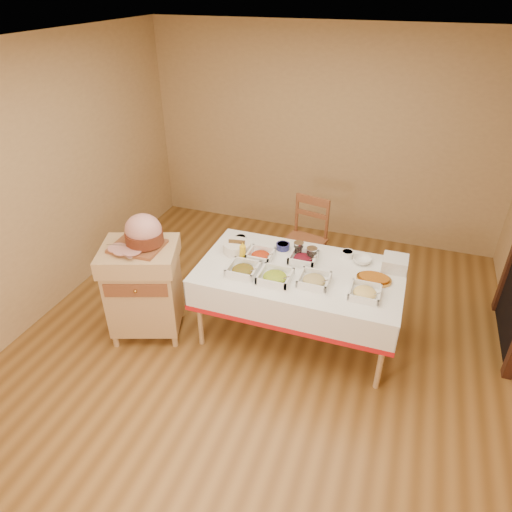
# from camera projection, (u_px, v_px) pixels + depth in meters

# --- Properties ---
(room_shell) EXTENTS (5.00, 5.00, 5.00)m
(room_shell) POSITION_uv_depth(u_px,v_px,m) (257.00, 226.00, 3.64)
(room_shell) COLOR brown
(room_shell) RESTS_ON ground
(dining_table) EXTENTS (1.82, 1.02, 0.76)m
(dining_table) POSITION_uv_depth(u_px,v_px,m) (299.00, 285.00, 4.17)
(dining_table) COLOR tan
(dining_table) RESTS_ON ground
(butcher_cart) EXTENTS (0.82, 0.75, 0.95)m
(butcher_cart) POSITION_uv_depth(u_px,v_px,m) (144.00, 285.00, 4.26)
(butcher_cart) COLOR tan
(butcher_cart) RESTS_ON ground
(dining_chair) EXTENTS (0.50, 0.49, 0.96)m
(dining_chair) POSITION_uv_depth(u_px,v_px,m) (305.00, 240.00, 5.09)
(dining_chair) COLOR brown
(dining_chair) RESTS_ON ground
(ham_on_board) EXTENTS (0.47, 0.45, 0.31)m
(ham_on_board) POSITION_uv_depth(u_px,v_px,m) (143.00, 234.00, 3.99)
(ham_on_board) COLOR brown
(ham_on_board) RESTS_ON butcher_cart
(serving_dish_a) EXTENTS (0.26, 0.26, 0.11)m
(serving_dish_a) POSITION_uv_depth(u_px,v_px,m) (243.00, 270.00, 4.02)
(serving_dish_a) COLOR white
(serving_dish_a) RESTS_ON dining_table
(serving_dish_b) EXTENTS (0.27, 0.27, 0.11)m
(serving_dish_b) POSITION_uv_depth(u_px,v_px,m) (275.00, 277.00, 3.93)
(serving_dish_b) COLOR white
(serving_dish_b) RESTS_ON dining_table
(serving_dish_c) EXTENTS (0.26, 0.26, 0.10)m
(serving_dish_c) POSITION_uv_depth(u_px,v_px,m) (314.00, 280.00, 3.89)
(serving_dish_c) COLOR white
(serving_dish_c) RESTS_ON dining_table
(serving_dish_d) EXTENTS (0.25, 0.25, 0.10)m
(serving_dish_d) POSITION_uv_depth(u_px,v_px,m) (365.00, 293.00, 3.74)
(serving_dish_d) COLOR white
(serving_dish_d) RESTS_ON dining_table
(serving_dish_e) EXTENTS (0.24, 0.23, 0.11)m
(serving_dish_e) POSITION_uv_depth(u_px,v_px,m) (261.00, 255.00, 4.23)
(serving_dish_e) COLOR white
(serving_dish_e) RESTS_ON dining_table
(serving_dish_f) EXTENTS (0.25, 0.24, 0.12)m
(serving_dish_f) POSITION_uv_depth(u_px,v_px,m) (303.00, 258.00, 4.18)
(serving_dish_f) COLOR white
(serving_dish_f) RESTS_ON dining_table
(small_bowl_left) EXTENTS (0.12, 0.12, 0.05)m
(small_bowl_left) POSITION_uv_depth(u_px,v_px,m) (241.00, 238.00, 4.51)
(small_bowl_left) COLOR white
(small_bowl_left) RESTS_ON dining_table
(small_bowl_mid) EXTENTS (0.13, 0.13, 0.06)m
(small_bowl_mid) POSITION_uv_depth(u_px,v_px,m) (283.00, 246.00, 4.38)
(small_bowl_mid) COLOR navy
(small_bowl_mid) RESTS_ON dining_table
(small_bowl_right) EXTENTS (0.12, 0.12, 0.06)m
(small_bowl_right) POSITION_uv_depth(u_px,v_px,m) (347.00, 254.00, 4.26)
(small_bowl_right) COLOR white
(small_bowl_right) RESTS_ON dining_table
(bowl_white_imported) EXTENTS (0.18, 0.18, 0.04)m
(bowl_white_imported) POSITION_uv_depth(u_px,v_px,m) (311.00, 251.00, 4.32)
(bowl_white_imported) COLOR white
(bowl_white_imported) RESTS_ON dining_table
(bowl_small_imported) EXTENTS (0.18, 0.18, 0.05)m
(bowl_small_imported) POSITION_uv_depth(u_px,v_px,m) (362.00, 260.00, 4.17)
(bowl_small_imported) COLOR white
(bowl_small_imported) RESTS_ON dining_table
(preserve_jar_left) EXTENTS (0.10, 0.10, 0.12)m
(preserve_jar_left) POSITION_uv_depth(u_px,v_px,m) (299.00, 249.00, 4.29)
(preserve_jar_left) COLOR silver
(preserve_jar_left) RESTS_ON dining_table
(preserve_jar_right) EXTENTS (0.10, 0.10, 0.13)m
(preserve_jar_right) POSITION_uv_depth(u_px,v_px,m) (312.00, 255.00, 4.19)
(preserve_jar_right) COLOR silver
(preserve_jar_right) RESTS_ON dining_table
(mustard_bottle) EXTENTS (0.06, 0.06, 0.18)m
(mustard_bottle) POSITION_uv_depth(u_px,v_px,m) (243.00, 252.00, 4.19)
(mustard_bottle) COLOR yellow
(mustard_bottle) RESTS_ON dining_table
(bread_basket) EXTENTS (0.26, 0.26, 0.11)m
(bread_basket) POSITION_uv_depth(u_px,v_px,m) (237.00, 247.00, 4.33)
(bread_basket) COLOR white
(bread_basket) RESTS_ON dining_table
(plate_stack) EXTENTS (0.22, 0.22, 0.12)m
(plate_stack) POSITION_uv_depth(u_px,v_px,m) (395.00, 263.00, 4.06)
(plate_stack) COLOR white
(plate_stack) RESTS_ON dining_table
(brass_platter) EXTENTS (0.30, 0.22, 0.04)m
(brass_platter) POSITION_uv_depth(u_px,v_px,m) (374.00, 279.00, 3.93)
(brass_platter) COLOR #BE8735
(brass_platter) RESTS_ON dining_table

